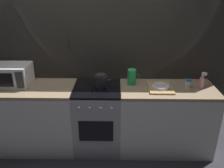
{
  "coord_description": "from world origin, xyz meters",
  "views": [
    {
      "loc": [
        0.24,
        -2.68,
        2.12
      ],
      "look_at": [
        0.19,
        0.0,
        0.95
      ],
      "focal_mm": 37.53,
      "sensor_mm": 36.0,
      "label": 1
    }
  ],
  "objects_px": {
    "stove_unit": "(98,118)",
    "microwave": "(12,75)",
    "kettle": "(101,81)",
    "spice_jar": "(188,83)",
    "dish_pile": "(160,87)",
    "spray_bottle": "(202,82)",
    "pitcher": "(132,77)"
  },
  "relations": [
    {
      "from": "stove_unit",
      "to": "microwave",
      "type": "distance_m",
      "value": 1.24
    },
    {
      "from": "kettle",
      "to": "spice_jar",
      "type": "distance_m",
      "value": 1.1
    },
    {
      "from": "dish_pile",
      "to": "spray_bottle",
      "type": "height_order",
      "value": "spray_bottle"
    },
    {
      "from": "spice_jar",
      "to": "spray_bottle",
      "type": "distance_m",
      "value": 0.17
    },
    {
      "from": "spice_jar",
      "to": "spray_bottle",
      "type": "height_order",
      "value": "spray_bottle"
    },
    {
      "from": "microwave",
      "to": "dish_pile",
      "type": "relative_size",
      "value": 1.15
    },
    {
      "from": "stove_unit",
      "to": "spice_jar",
      "type": "distance_m",
      "value": 1.26
    },
    {
      "from": "stove_unit",
      "to": "kettle",
      "type": "relative_size",
      "value": 3.16
    },
    {
      "from": "stove_unit",
      "to": "spray_bottle",
      "type": "distance_m",
      "value": 1.42
    },
    {
      "from": "microwave",
      "to": "pitcher",
      "type": "relative_size",
      "value": 2.3
    },
    {
      "from": "microwave",
      "to": "spray_bottle",
      "type": "relative_size",
      "value": 2.27
    },
    {
      "from": "spray_bottle",
      "to": "kettle",
      "type": "bearing_deg",
      "value": 179.62
    },
    {
      "from": "microwave",
      "to": "spice_jar",
      "type": "relative_size",
      "value": 4.38
    },
    {
      "from": "dish_pile",
      "to": "spice_jar",
      "type": "height_order",
      "value": "spice_jar"
    },
    {
      "from": "kettle",
      "to": "spice_jar",
      "type": "height_order",
      "value": "kettle"
    },
    {
      "from": "pitcher",
      "to": "dish_pile",
      "type": "height_order",
      "value": "pitcher"
    },
    {
      "from": "kettle",
      "to": "pitcher",
      "type": "distance_m",
      "value": 0.4
    },
    {
      "from": "spice_jar",
      "to": "pitcher",
      "type": "bearing_deg",
      "value": 173.18
    },
    {
      "from": "stove_unit",
      "to": "dish_pile",
      "type": "bearing_deg",
      "value": -0.78
    },
    {
      "from": "stove_unit",
      "to": "pitcher",
      "type": "bearing_deg",
      "value": 14.61
    },
    {
      "from": "spice_jar",
      "to": "stove_unit",
      "type": "bearing_deg",
      "value": -178.44
    },
    {
      "from": "microwave",
      "to": "dish_pile",
      "type": "bearing_deg",
      "value": -2.54
    },
    {
      "from": "kettle",
      "to": "spray_bottle",
      "type": "height_order",
      "value": "spray_bottle"
    },
    {
      "from": "spice_jar",
      "to": "spray_bottle",
      "type": "bearing_deg",
      "value": -2.5
    },
    {
      "from": "microwave",
      "to": "spray_bottle",
      "type": "xyz_separation_m",
      "value": [
        2.4,
        -0.05,
        -0.06
      ]
    },
    {
      "from": "kettle",
      "to": "spice_jar",
      "type": "xyz_separation_m",
      "value": [
        1.1,
        -0.0,
        -0.03
      ]
    },
    {
      "from": "microwave",
      "to": "kettle",
      "type": "height_order",
      "value": "microwave"
    },
    {
      "from": "kettle",
      "to": "spray_bottle",
      "type": "xyz_separation_m",
      "value": [
        1.26,
        -0.01,
        -0.0
      ]
    },
    {
      "from": "microwave",
      "to": "spice_jar",
      "type": "xyz_separation_m",
      "value": [
        2.24,
        -0.04,
        -0.08
      ]
    },
    {
      "from": "stove_unit",
      "to": "pitcher",
      "type": "distance_m",
      "value": 0.72
    },
    {
      "from": "pitcher",
      "to": "dish_pile",
      "type": "xyz_separation_m",
      "value": [
        0.35,
        -0.13,
        -0.08
      ]
    },
    {
      "from": "kettle",
      "to": "spray_bottle",
      "type": "bearing_deg",
      "value": -0.38
    }
  ]
}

